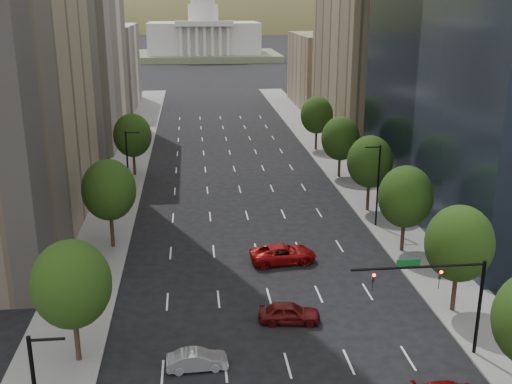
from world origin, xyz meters
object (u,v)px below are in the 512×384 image
object	(u,v)px
capitol	(204,37)
car_silver	(197,360)
traffic_signal	(446,288)
car_red_far	(283,254)
car_maroon	(289,313)

from	to	relation	value
capitol	car_silver	bearing A→B (deg)	-91.58
traffic_signal	car_red_far	size ratio (longest dim) A/B	1.49
car_maroon	car_red_far	size ratio (longest dim) A/B	0.76
car_silver	car_red_far	distance (m)	18.39
car_maroon	car_silver	distance (m)	8.90
traffic_signal	capitol	world-z (taller)	capitol
capitol	car_maroon	bearing A→B (deg)	-89.73
traffic_signal	car_red_far	bearing A→B (deg)	116.55
car_red_far	car_silver	bearing A→B (deg)	147.51
car_maroon	car_red_far	world-z (taller)	car_red_far
traffic_signal	car_silver	bearing A→B (deg)	179.05
traffic_signal	car_maroon	bearing A→B (deg)	149.05
car_red_far	capitol	bearing A→B (deg)	-5.36
capitol	car_silver	distance (m)	219.66
car_silver	car_red_far	world-z (taller)	car_red_far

